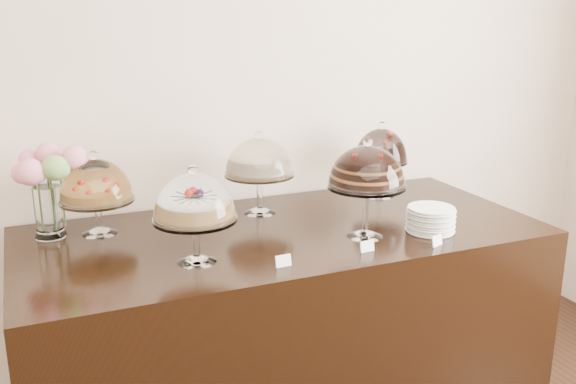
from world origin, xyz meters
name	(u,v)px	position (x,y,z in m)	size (l,w,h in m)	color
wall_back	(170,79)	(0.00, 3.00, 1.50)	(5.00, 0.04, 3.00)	beige
display_counter	(284,325)	(0.33, 2.45, 0.45)	(2.20, 1.00, 0.90)	black
cake_stand_sugar_sponge	(194,202)	(-0.10, 2.24, 1.13)	(0.31, 0.31, 0.37)	white
cake_stand_choco_layer	(367,170)	(0.61, 2.24, 1.18)	(0.32, 0.32, 0.42)	white
cake_stand_cheesecake	(259,160)	(0.32, 2.71, 1.15)	(0.32, 0.32, 0.39)	white
cake_stand_dark_choco	(381,149)	(0.98, 2.74, 1.14)	(0.27, 0.27, 0.38)	white
cake_stand_fruit_tart	(96,184)	(-0.39, 2.71, 1.11)	(0.31, 0.31, 0.35)	white
flower_vase	(47,179)	(-0.58, 2.73, 1.15)	(0.30, 0.26, 0.38)	white
plate_stack	(431,219)	(0.90, 2.19, 0.95)	(0.20, 0.20, 0.10)	white
price_card_left	(283,261)	(0.18, 2.07, 0.92)	(0.06, 0.01, 0.04)	white
price_card_right	(437,241)	(0.82, 2.03, 0.92)	(0.06, 0.01, 0.04)	white
price_card_extra	(367,246)	(0.53, 2.08, 0.92)	(0.06, 0.01, 0.04)	white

